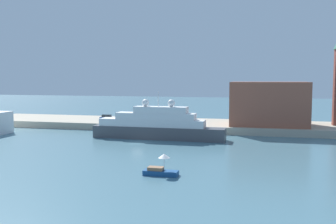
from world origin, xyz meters
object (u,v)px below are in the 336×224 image
object	(u,v)px
mooring_bollard	(169,124)
small_motorboat	(161,169)
large_yacht	(157,126)
parked_car	(107,118)
person_figure	(123,118)
harbor_building	(269,104)

from	to	relation	value
mooring_bollard	small_motorboat	bearing A→B (deg)	-77.21
large_yacht	parked_car	distance (m)	26.51
small_motorboat	person_figure	world-z (taller)	person_figure
large_yacht	small_motorboat	size ratio (longest dim) A/B	6.14
parked_car	person_figure	size ratio (longest dim) A/B	2.24
harbor_building	parked_car	size ratio (longest dim) A/B	4.73
parked_car	mooring_bollard	bearing A→B (deg)	-18.63
large_yacht	mooring_bollard	xyz separation A→B (m)	(-0.08, 11.25, -0.84)
person_figure	small_motorboat	bearing A→B (deg)	-63.36
harbor_building	person_figure	size ratio (longest dim) A/B	10.57
harbor_building	parked_car	xyz separation A→B (m)	(-43.85, 0.37, -4.72)
person_figure	large_yacht	bearing A→B (deg)	-49.45
harbor_building	person_figure	bearing A→B (deg)	-179.21
large_yacht	parked_car	xyz separation A→B (m)	(-19.61, 17.84, -0.47)
parked_car	mooring_bollard	xyz separation A→B (m)	(19.53, -6.59, -0.38)
large_yacht	person_figure	distance (m)	22.28
harbor_building	person_figure	distance (m)	39.00
large_yacht	harbor_building	bearing A→B (deg)	35.77
large_yacht	mooring_bollard	distance (m)	11.28
small_motorboat	harbor_building	size ratio (longest dim) A/B	0.26
parked_car	large_yacht	bearing A→B (deg)	-42.29
parked_car	person_figure	distance (m)	5.20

